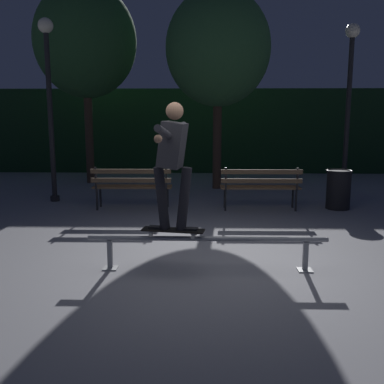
% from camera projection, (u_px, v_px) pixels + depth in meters
% --- Properties ---
extents(ground_plane, '(90.00, 90.00, 0.00)m').
position_uv_depth(ground_plane, '(207.00, 267.00, 5.75)').
color(ground_plane, gray).
extents(hedge_backdrop, '(24.00, 1.20, 2.69)m').
position_uv_depth(hedge_backdrop, '(206.00, 131.00, 14.89)').
color(hedge_backdrop, black).
rests_on(hedge_backdrop, ground).
extents(grind_rail, '(2.99, 0.18, 0.43)m').
position_uv_depth(grind_rail, '(207.00, 244.00, 5.58)').
color(grind_rail, gray).
rests_on(grind_rail, ground).
extents(skateboard, '(0.80, 0.32, 0.09)m').
position_uv_depth(skateboard, '(173.00, 230.00, 5.56)').
color(skateboard, black).
rests_on(skateboard, grind_rail).
extents(skateboarder, '(0.63, 1.39, 1.56)m').
position_uv_depth(skateboarder, '(173.00, 155.00, 5.40)').
color(skateboarder, black).
rests_on(skateboarder, skateboard).
extents(park_bench_leftmost, '(1.60, 0.43, 0.88)m').
position_uv_depth(park_bench_leftmost, '(132.00, 183.00, 9.02)').
color(park_bench_leftmost, black).
rests_on(park_bench_leftmost, ground).
extents(park_bench_left_center, '(1.60, 0.43, 0.88)m').
position_uv_depth(park_bench_left_center, '(261.00, 184.00, 8.95)').
color(park_bench_left_center, black).
rests_on(park_bench_left_center, ground).
extents(tree_behind_benches, '(2.60, 2.60, 4.95)m').
position_uv_depth(tree_behind_benches, '(218.00, 49.00, 11.05)').
color(tree_behind_benches, '#3D2D23').
rests_on(tree_behind_benches, ground).
extents(tree_far_left, '(2.73, 2.73, 5.33)m').
position_uv_depth(tree_far_left, '(85.00, 42.00, 11.94)').
color(tree_far_left, '#3D2D23').
rests_on(tree_far_left, ground).
extents(lamp_post_right, '(0.32, 0.32, 3.90)m').
position_uv_depth(lamp_post_right, '(349.00, 89.00, 10.15)').
color(lamp_post_right, black).
rests_on(lamp_post_right, ground).
extents(lamp_post_left, '(0.32, 0.32, 3.90)m').
position_uv_depth(lamp_post_left, '(49.00, 87.00, 9.55)').
color(lamp_post_left, black).
rests_on(lamp_post_left, ground).
extents(trash_can, '(0.52, 0.52, 0.80)m').
position_uv_depth(trash_can, '(338.00, 189.00, 9.12)').
color(trash_can, black).
rests_on(trash_can, ground).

